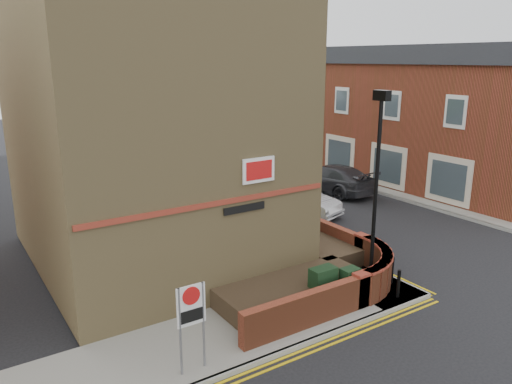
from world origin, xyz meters
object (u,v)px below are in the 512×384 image
object	(u,v)px
utility_cabinet_large	(323,286)
zone_sign	(191,312)
lamppost	(376,193)
silver_car_near	(299,200)

from	to	relation	value
utility_cabinet_large	zone_sign	xyz separation A→B (m)	(-4.70, -0.80, 0.92)
lamppost	utility_cabinet_large	world-z (taller)	lamppost
lamppost	zone_sign	size ratio (longest dim) A/B	2.86
lamppost	zone_sign	world-z (taller)	lamppost
lamppost	zone_sign	distance (m)	6.85
lamppost	zone_sign	xyz separation A→B (m)	(-6.60, -0.70, -1.70)
lamppost	utility_cabinet_large	size ratio (longest dim) A/B	5.25
zone_sign	silver_car_near	xyz separation A→B (m)	(10.00, 8.70, -0.95)
lamppost	silver_car_near	world-z (taller)	lamppost
utility_cabinet_large	silver_car_near	xyz separation A→B (m)	(5.30, 7.89, -0.02)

